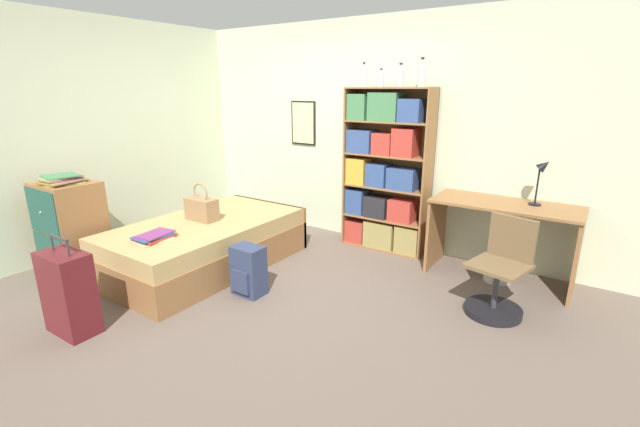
% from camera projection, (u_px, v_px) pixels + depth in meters
% --- Properties ---
extents(ground_plane, '(14.00, 14.00, 0.00)m').
position_uv_depth(ground_plane, '(260.00, 283.00, 4.18)').
color(ground_plane, '#66564C').
extents(wall_back, '(10.00, 0.09, 2.60)m').
position_uv_depth(wall_back, '(353.00, 133.00, 5.19)').
color(wall_back, beige).
rests_on(wall_back, ground_plane).
extents(wall_left, '(0.06, 10.00, 2.60)m').
position_uv_depth(wall_left, '(112.00, 135.00, 5.01)').
color(wall_left, beige).
rests_on(wall_left, ground_plane).
extents(bed, '(1.13, 2.05, 0.49)m').
position_uv_depth(bed, '(207.00, 244.00, 4.53)').
color(bed, olive).
rests_on(bed, ground_plane).
extents(handbag, '(0.35, 0.18, 0.40)m').
position_uv_depth(handbag, '(202.00, 209.00, 4.47)').
color(handbag, '#93704C').
rests_on(handbag, bed).
extents(book_stack_on_bed, '(0.30, 0.36, 0.06)m').
position_uv_depth(book_stack_on_bed, '(154.00, 236.00, 3.92)').
color(book_stack_on_bed, beige).
rests_on(book_stack_on_bed, bed).
extents(suitcase, '(0.41, 0.25, 0.78)m').
position_uv_depth(suitcase, '(69.00, 293.00, 3.26)').
color(suitcase, '#5B191E').
rests_on(suitcase, ground_plane).
extents(dresser, '(0.59, 0.50, 0.95)m').
position_uv_depth(dresser, '(72.00, 228.00, 4.29)').
color(dresser, olive).
rests_on(dresser, ground_plane).
extents(magazine_pile_on_dresser, '(0.36, 0.40, 0.08)m').
position_uv_depth(magazine_pile_on_dresser, '(62.00, 179.00, 4.09)').
color(magazine_pile_on_dresser, '#99894C').
rests_on(magazine_pile_on_dresser, dresser).
extents(bookcase, '(0.99, 0.30, 1.84)m').
position_uv_depth(bookcase, '(384.00, 175.00, 4.86)').
color(bookcase, olive).
rests_on(bookcase, ground_plane).
extents(bottle_green, '(0.07, 0.07, 0.26)m').
position_uv_depth(bottle_green, '(364.00, 78.00, 4.74)').
color(bottle_green, '#B7BCC1').
rests_on(bottle_green, bookcase).
extents(bottle_brown, '(0.07, 0.07, 0.19)m').
position_uv_depth(bottle_brown, '(381.00, 80.00, 4.58)').
color(bottle_brown, '#B7BCC1').
rests_on(bottle_brown, bookcase).
extents(bottle_clear, '(0.08, 0.08, 0.24)m').
position_uv_depth(bottle_clear, '(400.00, 78.00, 4.50)').
color(bottle_clear, '#B7BCC1').
rests_on(bottle_clear, bookcase).
extents(bottle_blue, '(0.08, 0.08, 0.29)m').
position_uv_depth(bottle_blue, '(422.00, 76.00, 4.37)').
color(bottle_blue, '#B7BCC1').
rests_on(bottle_blue, bookcase).
extents(desk, '(1.34, 0.59, 0.78)m').
position_uv_depth(desk, '(503.00, 226.00, 4.12)').
color(desk, olive).
rests_on(desk, ground_plane).
extents(desk_lamp, '(0.16, 0.11, 0.45)m').
position_uv_depth(desk_lamp, '(542.00, 173.00, 3.90)').
color(desk_lamp, black).
rests_on(desk_lamp, desk).
extents(desk_chair, '(0.51, 0.51, 0.81)m').
position_uv_depth(desk_chair, '(498.00, 284.00, 3.56)').
color(desk_chair, black).
rests_on(desk_chair, ground_plane).
extents(backpack, '(0.28, 0.23, 0.46)m').
position_uv_depth(backpack, '(248.00, 271.00, 3.89)').
color(backpack, '#2D3856').
rests_on(backpack, ground_plane).
extents(waste_bin, '(0.25, 0.25, 0.22)m').
position_uv_depth(waste_bin, '(498.00, 270.00, 4.19)').
color(waste_bin, '#B7B2A8').
rests_on(waste_bin, ground_plane).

